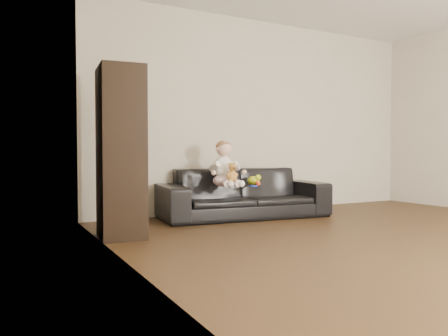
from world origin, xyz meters
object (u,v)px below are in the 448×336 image
toy_blue_disc (253,186)px  teddy_bear (232,173)px  cabinet (121,153)px  baby (225,166)px  toy_green (253,181)px  toy_rattle (258,184)px  sofa (243,193)px

toy_blue_disc → teddy_bear: bearing=-169.6°
cabinet → baby: size_ratio=2.95×
teddy_bear → toy_green: size_ratio=1.30×
baby → toy_green: baby is taller
toy_green → toy_rattle: 0.14m
sofa → toy_green: sofa is taller
teddy_bear → toy_rattle: bearing=25.6°
sofa → cabinet: bearing=-155.3°
toy_rattle → baby: bearing=164.8°
toy_green → toy_blue_disc: bearing=-121.6°
toy_green → toy_rattle: toy_green is taller
teddy_bear → sofa: bearing=58.7°
teddy_bear → toy_green: bearing=42.9°
baby → toy_blue_disc: baby is taller
teddy_bear → cabinet: bearing=-151.4°
baby → teddy_bear: (0.01, -0.16, -0.06)m
baby → toy_blue_disc: (0.33, -0.10, -0.23)m
baby → toy_blue_disc: size_ratio=5.45×
toy_green → teddy_bear: bearing=-154.2°
baby → teddy_bear: bearing=-69.2°
toy_green → toy_rattle: bearing=-99.5°
toy_blue_disc → sofa: bearing=92.7°
sofa → baby: bearing=-154.2°
baby → teddy_bear: baby is taller
baby → toy_rattle: (0.39, -0.11, -0.21)m
toy_green → cabinet: bearing=-165.0°
toy_green → toy_blue_disc: size_ratio=1.67×
toy_rattle → toy_blue_disc: size_ratio=0.64×
toy_blue_disc → cabinet: bearing=-168.8°
teddy_bear → toy_rattle: 0.41m
teddy_bear → toy_blue_disc: 0.37m
toy_blue_disc → toy_rattle: bearing=-2.2°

